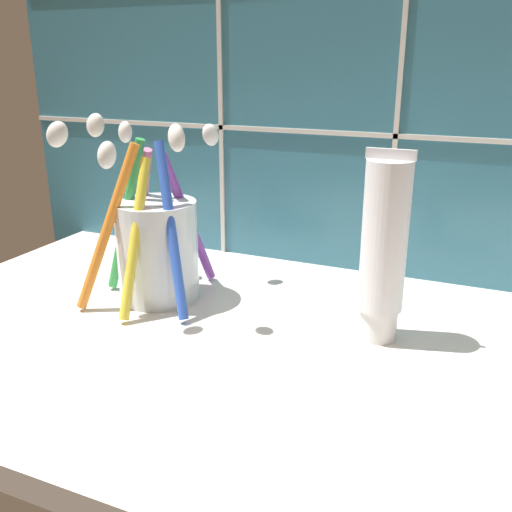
{
  "coord_description": "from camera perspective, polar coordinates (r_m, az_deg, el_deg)",
  "views": [
    {
      "loc": [
        12.13,
        -38.63,
        24.0
      ],
      "look_at": [
        -5.52,
        1.81,
        8.66
      ],
      "focal_mm": 40.0,
      "sensor_mm": 36.0,
      "label": 1
    }
  ],
  "objects": [
    {
      "name": "tile_wall_backsplash",
      "position": [
        0.6,
        12.46,
        16.83
      ],
      "size": [
        87.49,
        1.72,
        43.96
      ],
      "color": "#336B7F",
      "rests_on": "ground"
    },
    {
      "name": "toothpaste_tube",
      "position": [
        0.46,
        12.66,
        0.72
      ],
      "size": [
        3.8,
        3.62,
        15.63
      ],
      "color": "white",
      "rests_on": "sink_counter"
    },
    {
      "name": "sink_counter",
      "position": [
        0.47,
        5.44,
        -10.53
      ],
      "size": [
        77.49,
        39.82,
        2.0
      ],
      "primitive_type": "cube",
      "color": "silver",
      "rests_on": "ground"
    },
    {
      "name": "toothbrush_cup",
      "position": [
        0.55,
        -10.05,
        1.28
      ],
      "size": [
        13.87,
        15.63,
        17.49
      ],
      "color": "silver",
      "rests_on": "sink_counter"
    }
  ]
}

